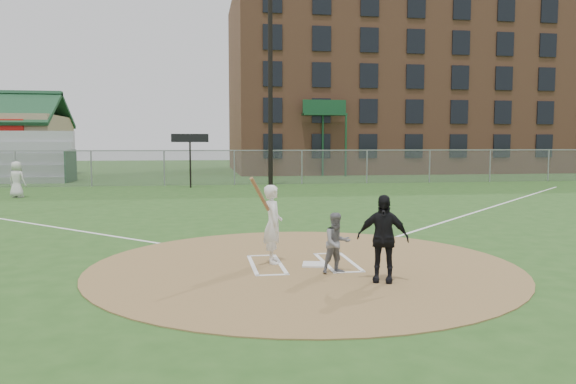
{
  "coord_description": "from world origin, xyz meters",
  "views": [
    {
      "loc": [
        -2.02,
        -10.73,
        2.43
      ],
      "look_at": [
        0.0,
        2.0,
        1.3
      ],
      "focal_mm": 35.0,
      "sensor_mm": 36.0,
      "label": 1
    }
  ],
  "objects": [
    {
      "name": "umpire",
      "position": [
        1.11,
        -1.5,
        0.78
      ],
      "size": [
        0.97,
        0.7,
        1.52
      ],
      "primitive_type": "imported",
      "rotation": [
        0.0,
        0.0,
        -0.41
      ],
      "color": "black",
      "rests_on": "dirt_circle"
    },
    {
      "name": "catcher",
      "position": [
        0.48,
        -0.75,
        0.58
      ],
      "size": [
        0.63,
        0.54,
        1.13
      ],
      "primitive_type": "imported",
      "rotation": [
        0.0,
        0.0,
        0.23
      ],
      "color": "slate",
      "rests_on": "dirt_circle"
    },
    {
      "name": "outfield_fence",
      "position": [
        0.0,
        22.0,
        1.02
      ],
      "size": [
        56.08,
        0.08,
        2.03
      ],
      "color": "slate",
      "rests_on": "ground"
    },
    {
      "name": "scoreboard_sign",
      "position": [
        -2.5,
        20.2,
        2.39
      ],
      "size": [
        2.0,
        0.1,
        2.93
      ],
      "color": "black",
      "rests_on": "ground"
    },
    {
      "name": "light_pole",
      "position": [
        2.0,
        21.0,
        6.61
      ],
      "size": [
        1.2,
        0.3,
        12.22
      ],
      "color": "black",
      "rests_on": "ground"
    },
    {
      "name": "foul_line_first",
      "position": [
        9.0,
        9.0,
        0.01
      ],
      "size": [
        17.04,
        17.04,
        0.01
      ],
      "primitive_type": "cube",
      "rotation": [
        0.0,
        0.0,
        -0.79
      ],
      "color": "white",
      "rests_on": "ground"
    },
    {
      "name": "home_plate",
      "position": [
        0.21,
        -0.04,
        0.04
      ],
      "size": [
        0.58,
        0.58,
        0.03
      ],
      "primitive_type": "cube",
      "rotation": [
        0.0,
        0.0,
        -0.25
      ],
      "color": "white",
      "rests_on": "dirt_circle"
    },
    {
      "name": "batters_boxes",
      "position": [
        0.0,
        0.15,
        0.03
      ],
      "size": [
        2.08,
        1.88,
        0.01
      ],
      "color": "white",
      "rests_on": "dirt_circle"
    },
    {
      "name": "batter_at_plate",
      "position": [
        -0.58,
        0.3,
        0.82
      ],
      "size": [
        0.73,
        0.94,
        1.78
      ],
      "color": "white",
      "rests_on": "dirt_circle"
    },
    {
      "name": "brick_warehouse",
      "position": [
        16.0,
        37.96,
        7.5
      ],
      "size": [
        30.0,
        17.17,
        15.0
      ],
      "color": "brown",
      "rests_on": "ground"
    },
    {
      "name": "bleachers",
      "position": [
        -13.0,
        26.2,
        1.59
      ],
      "size": [
        6.08,
        3.2,
        3.2
      ],
      "color": "#B7BABF",
      "rests_on": "ground"
    },
    {
      "name": "ondeck_player",
      "position": [
        -10.06,
        15.78,
        0.81
      ],
      "size": [
        0.92,
        0.77,
        1.62
      ],
      "primitive_type": "imported",
      "rotation": [
        0.0,
        0.0,
        2.76
      ],
      "color": "silver",
      "rests_on": "ground"
    },
    {
      "name": "ground",
      "position": [
        0.0,
        0.0,
        0.0
      ],
      "size": [
        140.0,
        140.0,
        0.0
      ],
      "primitive_type": "plane",
      "color": "#264E1B",
      "rests_on": "ground"
    },
    {
      "name": "dirt_circle",
      "position": [
        0.0,
        0.0,
        0.01
      ],
      "size": [
        8.4,
        8.4,
        0.02
      ],
      "primitive_type": "cylinder",
      "color": "olive",
      "rests_on": "ground"
    }
  ]
}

